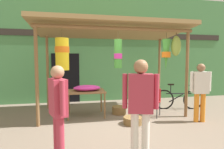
{
  "coord_description": "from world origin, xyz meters",
  "views": [
    {
      "loc": [
        -1.09,
        -4.99,
        1.69
      ],
      "look_at": [
        0.12,
        1.03,
        1.24
      ],
      "focal_mm": 29.19,
      "sensor_mm": 36.0,
      "label": 1
    }
  ],
  "objects_px": {
    "display_table": "(86,93)",
    "wicker_basket_spare": "(133,120)",
    "wicker_basket_by_table": "(119,110)",
    "flower_heap_on_table": "(88,88)",
    "parked_bicycle": "(178,99)",
    "vendor_in_orange": "(58,106)",
    "shopper_by_bananas": "(140,102)",
    "customer_foreground": "(200,88)",
    "folding_chair": "(153,99)"
  },
  "relations": [
    {
      "from": "parked_bicycle",
      "to": "vendor_in_orange",
      "type": "height_order",
      "value": "vendor_in_orange"
    },
    {
      "from": "wicker_basket_spare",
      "to": "parked_bicycle",
      "type": "xyz_separation_m",
      "value": [
        2.07,
        1.18,
        0.25
      ]
    },
    {
      "from": "flower_heap_on_table",
      "to": "parked_bicycle",
      "type": "bearing_deg",
      "value": 3.86
    },
    {
      "from": "flower_heap_on_table",
      "to": "shopper_by_bananas",
      "type": "height_order",
      "value": "shopper_by_bananas"
    },
    {
      "from": "flower_heap_on_table",
      "to": "wicker_basket_by_table",
      "type": "height_order",
      "value": "flower_heap_on_table"
    },
    {
      "from": "wicker_basket_by_table",
      "to": "vendor_in_orange",
      "type": "bearing_deg",
      "value": -122.95
    },
    {
      "from": "display_table",
      "to": "flower_heap_on_table",
      "type": "bearing_deg",
      "value": -14.44
    },
    {
      "from": "shopper_by_bananas",
      "to": "vendor_in_orange",
      "type": "bearing_deg",
      "value": 168.88
    },
    {
      "from": "display_table",
      "to": "vendor_in_orange",
      "type": "relative_size",
      "value": 0.71
    },
    {
      "from": "vendor_in_orange",
      "to": "customer_foreground",
      "type": "xyz_separation_m",
      "value": [
        3.66,
        1.35,
        0.0
      ]
    },
    {
      "from": "customer_foreground",
      "to": "shopper_by_bananas",
      "type": "relative_size",
      "value": 0.94
    },
    {
      "from": "flower_heap_on_table",
      "to": "shopper_by_bananas",
      "type": "relative_size",
      "value": 0.48
    },
    {
      "from": "flower_heap_on_table",
      "to": "parked_bicycle",
      "type": "height_order",
      "value": "flower_heap_on_table"
    },
    {
      "from": "shopper_by_bananas",
      "to": "display_table",
      "type": "bearing_deg",
      "value": 105.01
    },
    {
      "from": "customer_foreground",
      "to": "vendor_in_orange",
      "type": "bearing_deg",
      "value": -159.81
    },
    {
      "from": "wicker_basket_spare",
      "to": "parked_bicycle",
      "type": "relative_size",
      "value": 0.29
    },
    {
      "from": "parked_bicycle",
      "to": "flower_heap_on_table",
      "type": "bearing_deg",
      "value": -176.14
    },
    {
      "from": "display_table",
      "to": "wicker_basket_by_table",
      "type": "xyz_separation_m",
      "value": [
        1.05,
        0.02,
        -0.58
      ]
    },
    {
      "from": "flower_heap_on_table",
      "to": "parked_bicycle",
      "type": "distance_m",
      "value": 3.25
    },
    {
      "from": "display_table",
      "to": "parked_bicycle",
      "type": "xyz_separation_m",
      "value": [
        3.25,
        0.2,
        -0.36
      ]
    },
    {
      "from": "parked_bicycle",
      "to": "folding_chair",
      "type": "bearing_deg",
      "value": -154.94
    },
    {
      "from": "flower_heap_on_table",
      "to": "vendor_in_orange",
      "type": "xyz_separation_m",
      "value": [
        -0.64,
        -2.49,
        0.08
      ]
    },
    {
      "from": "folding_chair",
      "to": "customer_foreground",
      "type": "height_order",
      "value": "customer_foreground"
    },
    {
      "from": "wicker_basket_by_table",
      "to": "shopper_by_bananas",
      "type": "height_order",
      "value": "shopper_by_bananas"
    },
    {
      "from": "wicker_basket_spare",
      "to": "vendor_in_orange",
      "type": "height_order",
      "value": "vendor_in_orange"
    },
    {
      "from": "vendor_in_orange",
      "to": "folding_chair",
      "type": "bearing_deg",
      "value": 39.11
    },
    {
      "from": "folding_chair",
      "to": "wicker_basket_by_table",
      "type": "distance_m",
      "value": 1.14
    },
    {
      "from": "flower_heap_on_table",
      "to": "vendor_in_orange",
      "type": "relative_size",
      "value": 0.51
    },
    {
      "from": "vendor_in_orange",
      "to": "shopper_by_bananas",
      "type": "relative_size",
      "value": 0.94
    },
    {
      "from": "flower_heap_on_table",
      "to": "wicker_basket_spare",
      "type": "bearing_deg",
      "value": -40.24
    },
    {
      "from": "display_table",
      "to": "flower_heap_on_table",
      "type": "height_order",
      "value": "flower_heap_on_table"
    },
    {
      "from": "parked_bicycle",
      "to": "customer_foreground",
      "type": "bearing_deg",
      "value": -97.58
    },
    {
      "from": "wicker_basket_spare",
      "to": "display_table",
      "type": "bearing_deg",
      "value": 140.67
    },
    {
      "from": "wicker_basket_by_table",
      "to": "vendor_in_orange",
      "type": "height_order",
      "value": "vendor_in_orange"
    },
    {
      "from": "flower_heap_on_table",
      "to": "vendor_in_orange",
      "type": "distance_m",
      "value": 2.57
    },
    {
      "from": "parked_bicycle",
      "to": "vendor_in_orange",
      "type": "bearing_deg",
      "value": -144.82
    },
    {
      "from": "display_table",
      "to": "wicker_basket_spare",
      "type": "xyz_separation_m",
      "value": [
        1.19,
        -0.97,
        -0.61
      ]
    },
    {
      "from": "folding_chair",
      "to": "shopper_by_bananas",
      "type": "bearing_deg",
      "value": -118.6
    },
    {
      "from": "parked_bicycle",
      "to": "vendor_in_orange",
      "type": "xyz_separation_m",
      "value": [
        -3.84,
        -2.71,
        0.61
      ]
    },
    {
      "from": "wicker_basket_by_table",
      "to": "customer_foreground",
      "type": "relative_size",
      "value": 0.28
    },
    {
      "from": "display_table",
      "to": "wicker_basket_by_table",
      "type": "distance_m",
      "value": 1.2
    },
    {
      "from": "flower_heap_on_table",
      "to": "wicker_basket_by_table",
      "type": "relative_size",
      "value": 1.84
    },
    {
      "from": "wicker_basket_by_table",
      "to": "vendor_in_orange",
      "type": "distance_m",
      "value": 3.12
    },
    {
      "from": "display_table",
      "to": "shopper_by_bananas",
      "type": "xyz_separation_m",
      "value": [
        0.74,
        -2.76,
        0.31
      ]
    },
    {
      "from": "shopper_by_bananas",
      "to": "parked_bicycle",
      "type": "bearing_deg",
      "value": 49.74
    },
    {
      "from": "wicker_basket_by_table",
      "to": "parked_bicycle",
      "type": "xyz_separation_m",
      "value": [
        2.2,
        0.18,
        0.23
      ]
    },
    {
      "from": "wicker_basket_by_table",
      "to": "customer_foreground",
      "type": "xyz_separation_m",
      "value": [
        2.02,
        -1.18,
        0.83
      ]
    },
    {
      "from": "wicker_basket_by_table",
      "to": "shopper_by_bananas",
      "type": "bearing_deg",
      "value": -96.37
    },
    {
      "from": "wicker_basket_spare",
      "to": "customer_foreground",
      "type": "distance_m",
      "value": 2.08
    },
    {
      "from": "display_table",
      "to": "vendor_in_orange",
      "type": "bearing_deg",
      "value": -103.15
    }
  ]
}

